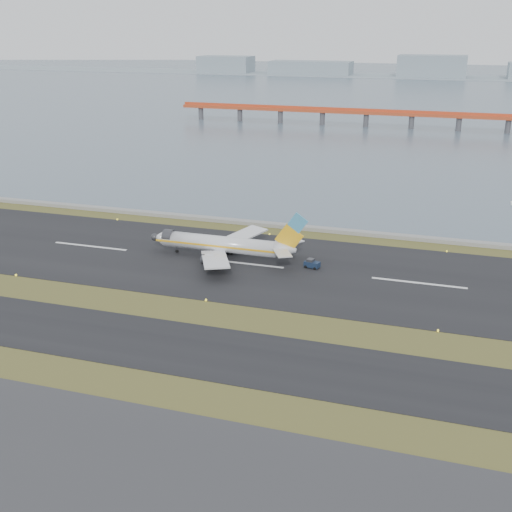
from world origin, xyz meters
name	(u,v)px	position (x,y,z in m)	size (l,w,h in m)	color
ground	(191,316)	(0.00, 0.00, 0.00)	(1000.00, 1000.00, 0.00)	#364518
taxiway_strip	(164,345)	(0.00, -12.00, 0.05)	(1000.00, 18.00, 0.10)	black
runway_strip	(242,263)	(0.00, 30.00, 0.05)	(1000.00, 45.00, 0.10)	black
seawall	(277,225)	(0.00, 60.00, 0.50)	(1000.00, 2.50, 1.00)	gray
bay_water	(408,91)	(0.00, 460.00, 0.00)	(1400.00, 800.00, 1.30)	#4D5E6F
red_pier	(412,115)	(20.00, 250.00, 7.28)	(260.00, 5.00, 10.20)	#C14521
far_shoreline	(435,71)	(13.62, 620.00, 6.07)	(1400.00, 80.00, 60.50)	#8898A1
airliner	(225,245)	(-4.90, 32.15, 3.46)	(38.52, 32.89, 12.80)	silver
pushback_tug	(312,264)	(16.05, 32.06, 1.05)	(3.74, 2.69, 2.17)	#15233B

